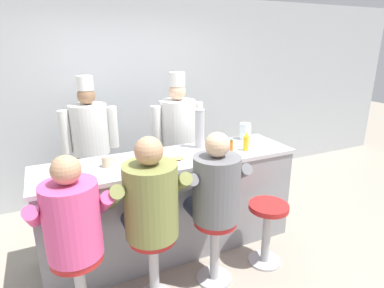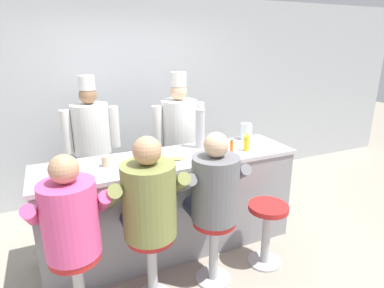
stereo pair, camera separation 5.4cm
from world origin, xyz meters
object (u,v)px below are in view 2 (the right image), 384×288
(coffee_mug_white, at_px, (145,156))
(diner_seated_olive, at_px, (148,204))
(diner_seated_grey, at_px, (213,193))
(cook_in_whites_near, at_px, (92,141))
(water_pitcher_clear, at_px, (246,131))
(coffee_mug_tan, at_px, (106,161))
(mustard_bottle_yellow, at_px, (246,142))
(breakfast_plate, at_px, (177,160))
(hot_sauce_bottle_orange, at_px, (232,146))
(empty_stool_round, at_px, (267,225))
(ketchup_bottle_red, at_px, (215,145))
(cereal_bowl, at_px, (63,182))
(diner_seated_pink, at_px, (71,224))
(cup_stack_steel, at_px, (200,129))
(cook_in_whites_far, at_px, (179,136))

(coffee_mug_white, height_order, diner_seated_olive, diner_seated_olive)
(diner_seated_grey, height_order, cook_in_whites_near, cook_in_whites_near)
(water_pitcher_clear, distance_m, coffee_mug_tan, 1.64)
(diner_seated_olive, bearing_deg, mustard_bottle_yellow, 21.06)
(breakfast_plate, relative_size, coffee_mug_white, 2.15)
(water_pitcher_clear, height_order, breakfast_plate, water_pitcher_clear)
(hot_sauce_bottle_orange, height_order, empty_stool_round, hot_sauce_bottle_orange)
(ketchup_bottle_red, bearing_deg, water_pitcher_clear, 31.05)
(hot_sauce_bottle_orange, distance_m, cereal_bowl, 1.65)
(ketchup_bottle_red, bearing_deg, diner_seated_pink, -162.09)
(coffee_mug_white, xyz_separation_m, cup_stack_steel, (0.65, 0.13, 0.17))
(cup_stack_steel, distance_m, cook_in_whites_far, 0.70)
(ketchup_bottle_red, xyz_separation_m, cup_stack_steel, (-0.01, 0.31, 0.09))
(mustard_bottle_yellow, height_order, breakfast_plate, mustard_bottle_yellow)
(coffee_mug_tan, bearing_deg, diner_seated_olive, -72.21)
(cereal_bowl, xyz_separation_m, cup_stack_steel, (1.40, 0.41, 0.19))
(breakfast_plate, height_order, coffee_mug_tan, coffee_mug_tan)
(diner_seated_pink, bearing_deg, ketchup_bottle_red, 17.91)
(water_pitcher_clear, relative_size, diner_seated_olive, 0.13)
(water_pitcher_clear, bearing_deg, cup_stack_steel, -174.87)
(cup_stack_steel, xyz_separation_m, cook_in_whites_far, (0.02, 0.65, -0.26))
(hot_sauce_bottle_orange, xyz_separation_m, cook_in_whites_near, (-1.24, 1.20, -0.12))
(hot_sauce_bottle_orange, distance_m, water_pitcher_clear, 0.49)
(hot_sauce_bottle_orange, bearing_deg, cereal_bowl, -174.68)
(cereal_bowl, bearing_deg, diner_seated_pink, -87.96)
(cup_stack_steel, relative_size, diner_seated_olive, 0.29)
(diner_seated_pink, xyz_separation_m, diner_seated_olive, (0.58, 0.00, 0.03))
(ketchup_bottle_red, xyz_separation_m, mustard_bottle_yellow, (0.38, 0.01, -0.02))
(breakfast_plate, height_order, diner_seated_pink, diner_seated_pink)
(cup_stack_steel, bearing_deg, mustard_bottle_yellow, -36.64)
(cup_stack_steel, height_order, diner_seated_pink, cup_stack_steel)
(diner_seated_pink, distance_m, diner_seated_grey, 1.15)
(water_pitcher_clear, bearing_deg, coffee_mug_tan, -173.24)
(coffee_mug_tan, height_order, cup_stack_steel, cup_stack_steel)
(ketchup_bottle_red, distance_m, diner_seated_olive, 0.98)
(cereal_bowl, height_order, diner_seated_olive, diner_seated_olive)
(empty_stool_round, bearing_deg, coffee_mug_white, 146.21)
(ketchup_bottle_red, relative_size, hot_sauce_bottle_orange, 1.94)
(diner_seated_grey, bearing_deg, coffee_mug_white, 123.39)
(cook_in_whites_near, bearing_deg, diner_seated_grey, -65.86)
(hot_sauce_bottle_orange, bearing_deg, water_pitcher_clear, 39.59)
(ketchup_bottle_red, relative_size, empty_stool_round, 0.39)
(breakfast_plate, distance_m, diner_seated_grey, 0.52)
(cook_in_whites_near, bearing_deg, diner_seated_pink, -102.81)
(water_pitcher_clear, relative_size, diner_seated_grey, 0.13)
(breakfast_plate, distance_m, empty_stool_round, 1.06)
(hot_sauce_bottle_orange, relative_size, coffee_mug_white, 0.99)
(water_pitcher_clear, bearing_deg, cereal_bowl, -167.00)
(cook_in_whites_near, bearing_deg, hot_sauce_bottle_orange, -44.14)
(hot_sauce_bottle_orange, relative_size, cook_in_whites_far, 0.07)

